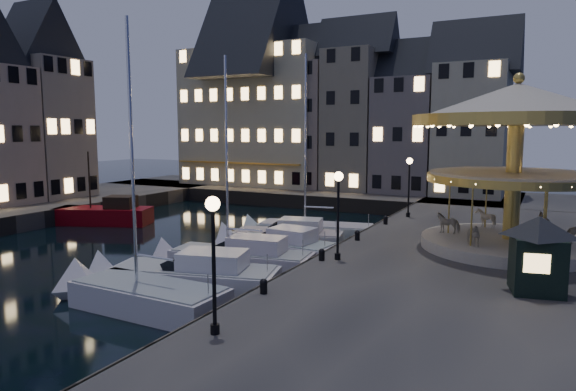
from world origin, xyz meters
The scene contains 30 objects.
ground centered at (0.00, 0.00, 0.00)m, with size 160.00×160.00×0.00m, color black.
quay_east centered at (14.00, 6.00, 0.65)m, with size 16.00×56.00×1.30m, color #474442.
quay_north centered at (-8.00, 28.00, 0.65)m, with size 44.00×12.00×1.30m, color #474442.
quaywall_e centered at (6.00, 6.00, 0.65)m, with size 0.15×44.00×1.30m, color #47423A.
quaywall_n centered at (-6.00, 22.00, 0.65)m, with size 48.00×0.15×1.30m, color #47423A.
quaywall_w centered at (-18.00, 2.00, 0.65)m, with size 0.15×44.00×1.30m, color #47423A.
streetlamp_a centered at (7.20, -9.00, 4.02)m, with size 0.44×0.44×4.17m.
streetlamp_b centered at (7.20, 1.00, 4.02)m, with size 0.44×0.44×4.17m.
streetlamp_c centered at (7.20, 14.50, 4.02)m, with size 0.44×0.44×4.17m.
bollard_a centered at (6.60, -5.00, 1.60)m, with size 0.30×0.30×0.57m.
bollard_b centered at (6.60, 0.50, 1.60)m, with size 0.30×0.30×0.57m.
bollard_c centered at (6.60, 5.50, 1.60)m, with size 0.30×0.30×0.57m.
bollard_d centered at (6.60, 11.00, 1.60)m, with size 0.30×0.30×0.57m.
townhouse_na centered at (-19.50, 30.00, 7.78)m, with size 5.50×8.00×12.80m.
townhouse_nb centered at (-14.05, 30.00, 8.28)m, with size 6.16×8.00×13.80m.
townhouse_nc centered at (-8.00, 30.00, 8.78)m, with size 6.82×8.00×14.80m.
townhouse_nd centered at (-2.25, 30.00, 9.28)m, with size 5.50×8.00×15.80m.
townhouse_ne centered at (3.20, 30.00, 7.78)m, with size 6.16×8.00×12.80m.
townhouse_nf centered at (9.25, 30.00, 8.28)m, with size 6.82×8.00×13.80m.
townhouse_wc centered at (-26.00, 10.95, 8.48)m, with size 8.80×5.50×14.20m.
hotel_corner centered at (-14.00, 30.00, 9.78)m, with size 17.60×9.00×16.80m.
motorboat_a centered at (1.02, -5.66, 0.54)m, with size 7.76×2.73×12.99m.
motorboat_b centered at (1.28, -2.87, 0.64)m, with size 8.79×4.55×2.15m.
motorboat_c centered at (1.43, 0.93, 0.68)m, with size 8.60×3.29×11.36m.
motorboat_d centered at (2.11, 4.18, 0.64)m, with size 7.36×2.97×2.15m.
motorboat_e centered at (1.22, 6.70, 0.64)m, with size 7.78×3.83×2.15m.
motorboat_f centered at (1.59, 9.80, 0.53)m, with size 8.89×3.82×11.77m.
red_fishing_boat centered at (-15.18, 7.90, 0.70)m, with size 7.82×5.09×5.92m.
carousel centered at (14.32, 7.05, 7.16)m, with size 10.17×10.17×8.90m.
ticket_kiosk centered at (15.68, -0.22, 3.27)m, with size 2.83×2.83×3.32m.
Camera 1 is at (15.86, -21.16, 7.38)m, focal length 32.00 mm.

